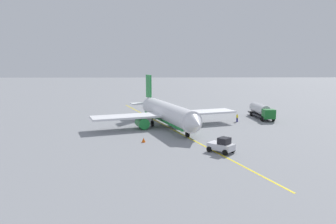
% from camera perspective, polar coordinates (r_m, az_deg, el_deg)
% --- Properties ---
extents(ground_plane, '(400.00, 400.00, 0.00)m').
position_cam_1_polar(ground_plane, '(64.85, 0.00, -2.62)').
color(ground_plane, gray).
extents(airplane, '(28.79, 29.27, 9.75)m').
position_cam_1_polar(airplane, '(64.81, -0.15, -0.21)').
color(airplane, white).
rests_on(airplane, ground).
extents(fuel_tanker, '(11.18, 3.43, 3.15)m').
position_cam_1_polar(fuel_tanker, '(77.62, 15.83, 0.23)').
color(fuel_tanker, '#2D2D33').
rests_on(fuel_tanker, ground).
extents(pushback_tug, '(3.98, 4.07, 2.20)m').
position_cam_1_polar(pushback_tug, '(47.50, 9.27, -5.73)').
color(pushback_tug, silver).
rests_on(pushback_tug, ground).
extents(refueling_worker, '(0.57, 0.44, 1.71)m').
position_cam_1_polar(refueling_worker, '(71.93, 11.87, -1.01)').
color(refueling_worker, navy).
rests_on(refueling_worker, ground).
extents(safety_cone_nose, '(0.66, 0.66, 0.74)m').
position_cam_1_polar(safety_cone_nose, '(52.92, -4.25, -4.85)').
color(safety_cone_nose, '#F2590F').
rests_on(safety_cone_nose, ground).
extents(taxi_line_marking, '(66.33, 24.26, 0.01)m').
position_cam_1_polar(taxi_line_marking, '(64.85, 0.00, -2.62)').
color(taxi_line_marking, yellow).
rests_on(taxi_line_marking, ground).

